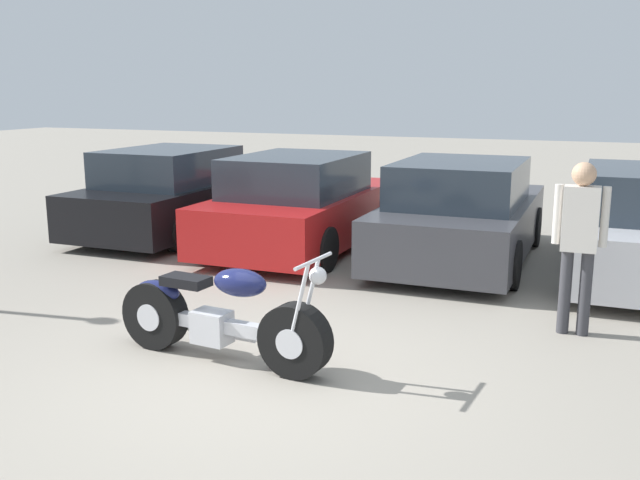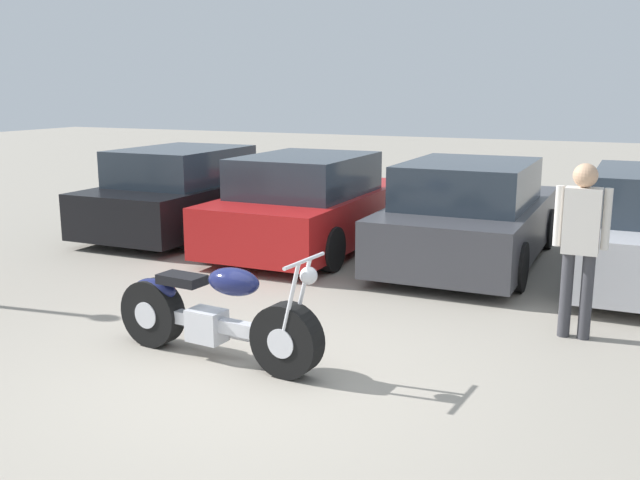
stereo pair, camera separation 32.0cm
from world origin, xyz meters
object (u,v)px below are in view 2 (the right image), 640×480
parked_car_red (311,205)px  parked_car_dark_grey (470,216)px  parked_car_black (189,193)px  person_standing (581,235)px  motorcycle (214,316)px

parked_car_red → parked_car_dark_grey: size_ratio=1.00×
parked_car_black → parked_car_red: bearing=-6.5°
parked_car_dark_grey → person_standing: bearing=-58.1°
motorcycle → parked_car_red: bearing=104.4°
motorcycle → parked_car_red: (-1.18, 4.60, 0.26)m
parked_car_black → parked_car_red: size_ratio=1.00×
motorcycle → person_standing: size_ratio=1.26×
parked_car_red → person_standing: person_standing is taller
parked_car_black → parked_car_dark_grey: (4.91, -0.21, 0.00)m
parked_car_dark_grey → person_standing: (1.68, -2.69, 0.37)m
person_standing → parked_car_black: bearing=156.2°
parked_car_red → person_standing: (4.13, -2.62, 0.37)m
parked_car_red → motorcycle: bearing=-75.6°
parked_car_black → person_standing: person_standing is taller
parked_car_black → parked_car_dark_grey: bearing=-2.5°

